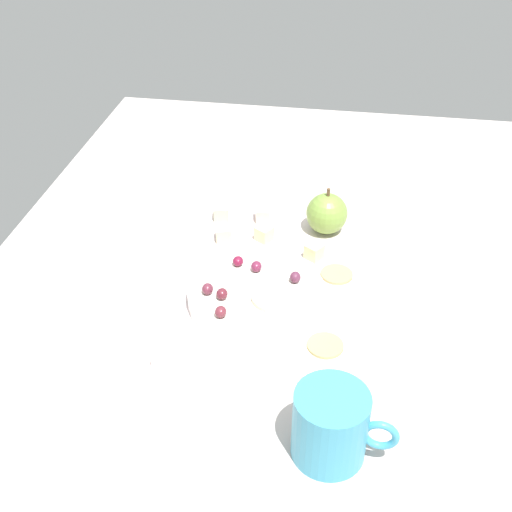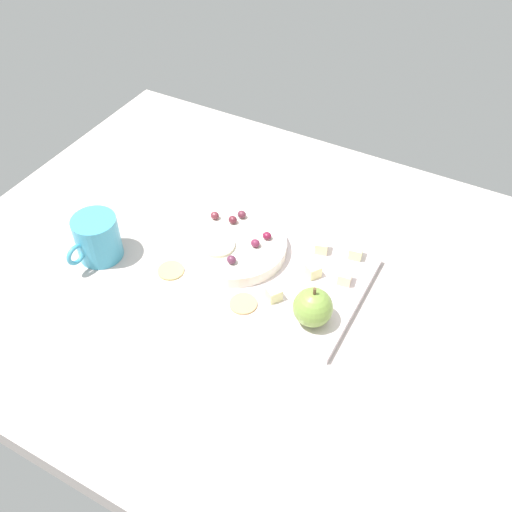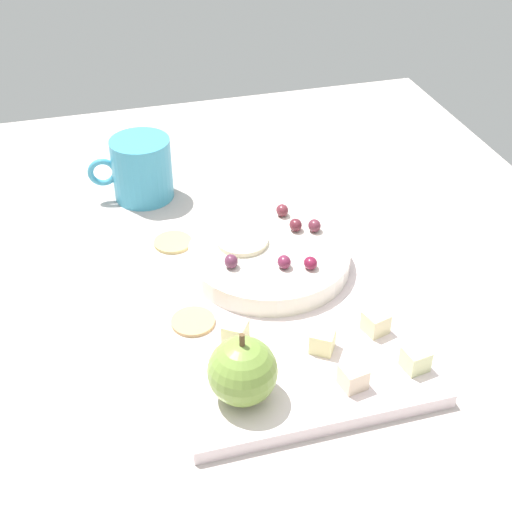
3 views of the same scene
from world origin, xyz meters
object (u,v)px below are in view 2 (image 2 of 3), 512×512
object	(u,v)px
cracker_0	(243,304)
grape_4	(231,260)
grape_5	(267,236)
cup	(97,238)
platter	(260,269)
cheese_cube_2	(313,271)
cheese_cube_3	(345,278)
cheese_cube_1	(274,294)
grape_2	(215,216)
cheese_cube_0	(322,247)
grape_1	(233,220)
apple_slice_0	(218,245)
serving_dish	(235,246)
grape_3	(242,214)
apple_whole	(313,307)
cheese_cube_4	(356,252)
grape_0	(255,243)
cracker_1	(171,271)

from	to	relation	value
cracker_0	grape_4	xyz separation A→B (cm)	(5.36, -5.46, 2.91)
grape_5	cup	bearing A→B (deg)	29.06
platter	grape_4	bearing A→B (deg)	45.80
cheese_cube_2	cheese_cube_3	size ratio (longest dim) A/B	1.00
cheese_cube_1	cheese_cube_3	bearing A→B (deg)	-134.72
cheese_cube_3	grape_2	bearing A→B (deg)	-2.81
cheese_cube_0	grape_1	distance (cm)	16.95
apple_slice_0	cup	size ratio (longest dim) A/B	0.53
serving_dish	grape_3	distance (cm)	6.78
cheese_cube_0	cheese_cube_3	bearing A→B (deg)	142.16
apple_whole	cheese_cube_4	size ratio (longest dim) A/B	2.85
cheese_cube_0	grape_2	bearing A→B (deg)	10.68
grape_1	apple_slice_0	world-z (taller)	grape_1
platter	grape_2	world-z (taller)	grape_2
cheese_cube_0	serving_dish	bearing A→B (deg)	28.06
cup	grape_3	bearing A→B (deg)	-138.32
cheese_cube_4	grape_5	xyz separation A→B (cm)	(14.98, 5.53, 1.89)
grape_1	grape_5	size ratio (longest dim) A/B	1.00
grape_0	serving_dish	bearing A→B (deg)	8.76
cracker_1	cup	size ratio (longest dim) A/B	0.41
cheese_cube_2	grape_1	size ratio (longest dim) A/B	1.36
cracker_0	cup	distance (cm)	29.48
cracker_0	grape_2	world-z (taller)	grape_2
grape_4	cheese_cube_2	bearing A→B (deg)	-154.21
cheese_cube_2	grape_3	world-z (taller)	grape_3
platter	grape_0	size ratio (longest dim) A/B	22.30
cheese_cube_1	cracker_0	xyz separation A→B (cm)	(3.77, 3.60, -0.92)
cheese_cube_4	grape_1	distance (cm)	23.06
cheese_cube_1	cracker_0	size ratio (longest dim) A/B	0.49
cheese_cube_3	grape_4	world-z (taller)	grape_4
apple_slice_0	grape_5	bearing A→B (deg)	-137.90
apple_whole	cheese_cube_3	distance (cm)	10.54
grape_4	cup	distance (cm)	24.85
grape_0	cheese_cube_3	bearing A→B (deg)	-174.37
grape_0	cup	distance (cm)	28.28
cracker_0	grape_1	size ratio (longest dim) A/B	2.79
grape_3	cheese_cube_4	bearing A→B (deg)	-172.94
cheese_cube_4	cracker_0	size ratio (longest dim) A/B	0.49
cheese_cube_3	cheese_cube_0	bearing A→B (deg)	-37.84
grape_3	cheese_cube_2	bearing A→B (deg)	163.53
grape_2	apple_slice_0	distance (cm)	7.58
grape_1	serving_dish	bearing A→B (deg)	125.13
cup	grape_0	bearing A→B (deg)	-154.92
platter	grape_4	distance (cm)	6.38
grape_3	cup	world-z (taller)	cup
grape_2	grape_4	distance (cm)	12.02
cup	grape_2	bearing A→B (deg)	-136.08
cheese_cube_3	grape_2	world-z (taller)	grape_2
cheese_cube_2	cracker_0	xyz separation A→B (cm)	(7.29, 11.57, -0.92)
apple_whole	cracker_1	world-z (taller)	apple_whole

